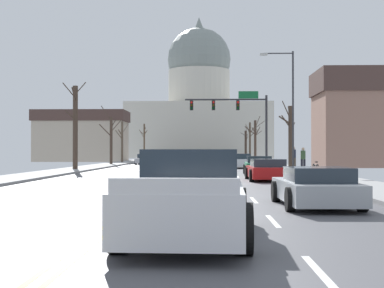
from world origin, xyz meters
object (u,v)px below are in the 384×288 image
sedan_near_00 (241,161)px  sedan_near_05 (316,188)px  sedan_near_03 (267,170)px  pedestrian_00 (294,156)px  bicycle_parked (316,170)px  sedan_near_04 (199,175)px  sedan_oncoming_00 (145,159)px  sedan_oncoming_01 (181,158)px  street_lamp_right (289,100)px  signal_gantry (237,112)px  pickup_truck_near_06 (189,197)px  pedestrian_01 (303,158)px  sedan_near_01 (204,163)px  sedan_near_02 (259,166)px

sedan_near_00 → sedan_near_05: size_ratio=1.04×
sedan_near_00 → sedan_near_03: bearing=-89.5°
pedestrian_00 → bicycle_parked: size_ratio=0.98×
sedan_near_04 → sedan_near_05: size_ratio=1.00×
sedan_oncoming_00 → sedan_oncoming_01: size_ratio=1.03×
street_lamp_right → pedestrian_00: street_lamp_right is taller
signal_gantry → sedan_near_05: signal_gantry is taller
sedan_near_03 → pickup_truck_near_06: (-3.45, -18.96, 0.18)m
pickup_truck_near_06 → pedestrian_01: 30.06m
sedan_oncoming_01 → bicycle_parked: 44.47m
sedan_near_03 → sedan_near_01: bearing=104.4°
sedan_near_01 → sedan_near_02: 7.47m
signal_gantry → sedan_oncoming_00: size_ratio=1.74×
sedan_near_00 → sedan_oncoming_00: bearing=127.6°
street_lamp_right → sedan_near_03: 12.25m
sedan_near_03 → sedan_oncoming_00: bearing=107.1°
sedan_near_02 → sedan_oncoming_00: size_ratio=1.03×
signal_gantry → sedan_near_03: (0.32, -23.63, -4.74)m
sedan_near_01 → bicycle_parked: 12.55m
sedan_near_00 → sedan_near_02: size_ratio=1.00×
sedan_oncoming_00 → bicycle_parked: 33.94m
sedan_near_04 → bicycle_parked: 10.97m
sedan_near_05 → pedestrian_01: 24.07m
sedan_oncoming_01 → pedestrian_01: size_ratio=2.67×
sedan_near_00 → pedestrian_01: size_ratio=2.84×
sedan_near_02 → pedestrian_01: pedestrian_01 is taller
sedan_near_02 → bicycle_parked: size_ratio=2.65×
signal_gantry → street_lamp_right: (3.07, -12.65, -0.04)m
sedan_near_05 → bicycle_parked: size_ratio=2.57×
sedan_near_00 → sedan_oncoming_00: 16.68m
sedan_near_02 → pedestrian_01: (3.47, 3.54, 0.49)m
sedan_oncoming_00 → sedan_oncoming_01: (3.54, 12.17, 0.01)m
street_lamp_right → sedan_oncoming_01: bearing=105.3°
sedan_near_05 → sedan_oncoming_00: bearing=102.3°
sedan_near_05 → sedan_oncoming_00: 48.31m
sedan_near_00 → sedan_near_04: size_ratio=1.04×
sedan_near_03 → street_lamp_right: bearing=75.9°
sedan_near_03 → pickup_truck_near_06: pickup_truck_near_06 is taller
sedan_near_03 → pickup_truck_near_06: bearing=-100.3°
pickup_truck_near_06 → signal_gantry: bearing=85.8°
sedan_near_04 → sedan_oncoming_00: sedan_near_04 is taller
sedan_near_01 → street_lamp_right: bearing=-20.3°
sedan_near_04 → pedestrian_00: size_ratio=2.59×
sedan_near_03 → signal_gantry: bearing=90.8°
sedan_near_00 → pedestrian_00: bearing=-54.2°
pedestrian_01 → signal_gantry: bearing=106.5°
street_lamp_right → sedan_near_04: 18.98m
sedan_near_01 → pedestrian_00: bearing=14.1°
sedan_oncoming_01 → signal_gantry: bearing=-73.7°
signal_gantry → pedestrian_00: bearing=-64.8°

